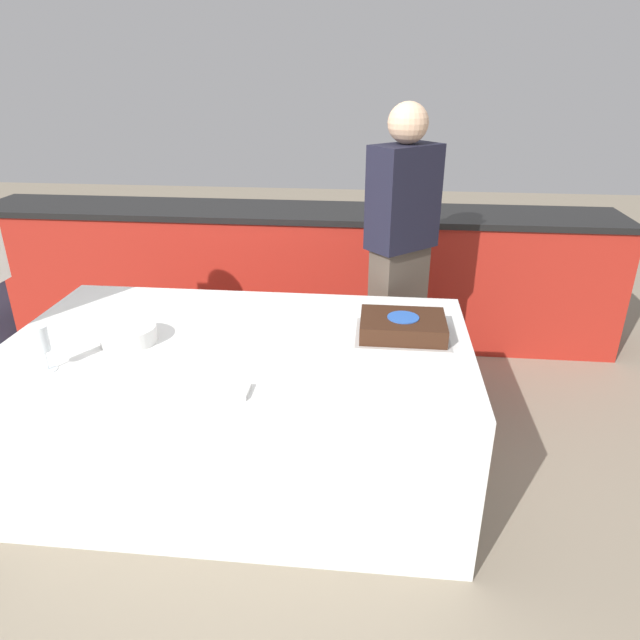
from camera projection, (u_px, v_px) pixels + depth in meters
The scene contains 9 objects.
ground_plane at pixel (248, 472), 2.79m from camera, with size 14.00×14.00×0.00m, color gray.
back_counter at pixel (294, 273), 4.08m from camera, with size 4.40×0.58×0.92m.
dining_table at pixel (244, 408), 2.64m from camera, with size 2.00×1.10×0.73m.
cake at pixel (403, 326), 2.50m from camera, with size 0.41×0.32×0.09m.
plate_stack at pixel (128, 334), 2.44m from camera, with size 0.24×0.24×0.07m.
wine_glass at pixel (42, 341), 2.17m from camera, with size 0.07×0.07×0.19m.
side_plate_near_cake at pixel (409, 310), 2.77m from camera, with size 0.20×0.20×0.00m.
utensil_pile at pixel (226, 390), 2.06m from camera, with size 0.17×0.10×0.02m.
person_cutting_cake at pixel (400, 259), 3.07m from camera, with size 0.40×0.39×1.66m.
Camera 1 is at (0.58, -2.19, 1.82)m, focal length 32.00 mm.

